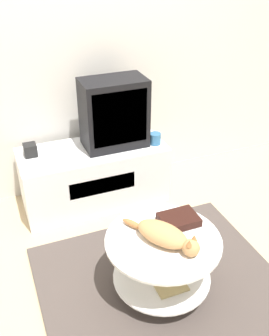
{
  "coord_description": "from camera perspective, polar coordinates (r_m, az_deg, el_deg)",
  "views": [
    {
      "loc": [
        -0.83,
        -1.65,
        1.98
      ],
      "look_at": [
        0.02,
        0.49,
        0.6
      ],
      "focal_mm": 42.0,
      "sensor_mm": 36.0,
      "label": 1
    }
  ],
  "objects": [
    {
      "name": "ground_plane",
      "position": [
        2.71,
        3.57,
        -16.12
      ],
      "size": [
        12.0,
        12.0,
        0.0
      ],
      "primitive_type": "plane",
      "color": "tan"
    },
    {
      "name": "wall_back",
      "position": [
        3.22,
        -6.64,
        18.54
      ],
      "size": [
        8.0,
        0.05,
        2.6
      ],
      "color": "silver",
      "rests_on": "ground_plane"
    },
    {
      "name": "rug",
      "position": [
        2.7,
        3.57,
        -15.98
      ],
      "size": [
        1.54,
        1.24,
        0.02
      ],
      "color": "#4C423D",
      "rests_on": "ground_plane"
    },
    {
      "name": "tv_stand",
      "position": [
        3.29,
        -5.92,
        -1.06
      ],
      "size": [
        1.17,
        0.5,
        0.5
      ],
      "color": "white",
      "rests_on": "ground_plane"
    },
    {
      "name": "tv",
      "position": [
        3.1,
        -2.98,
        7.94
      ],
      "size": [
        0.5,
        0.3,
        0.55
      ],
      "color": "black",
      "rests_on": "tv_stand"
    },
    {
      "name": "speaker",
      "position": [
        3.13,
        -14.89,
        2.54
      ],
      "size": [
        0.1,
        0.1,
        0.1
      ],
      "color": "black",
      "rests_on": "tv_stand"
    },
    {
      "name": "mug",
      "position": [
        3.21,
        3.01,
        4.27
      ],
      "size": [
        0.09,
        0.09,
        0.09
      ],
      "color": "teal",
      "rests_on": "tv_stand"
    },
    {
      "name": "coffee_table",
      "position": [
        2.46,
        4.06,
        -12.87
      ],
      "size": [
        0.69,
        0.69,
        0.41
      ],
      "color": "#B2B2B7",
      "rests_on": "rug"
    },
    {
      "name": "dvd_box",
      "position": [
        2.47,
        6.44,
        -7.45
      ],
      "size": [
        0.23,
        0.18,
        0.05
      ],
      "color": "black",
      "rests_on": "coffee_table"
    },
    {
      "name": "cat",
      "position": [
        2.3,
        4.5,
        -9.72
      ],
      "size": [
        0.33,
        0.47,
        0.13
      ],
      "rotation": [
        0.0,
        0.0,
        -1.02
      ],
      "color": "tan",
      "rests_on": "coffee_table"
    }
  ]
}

